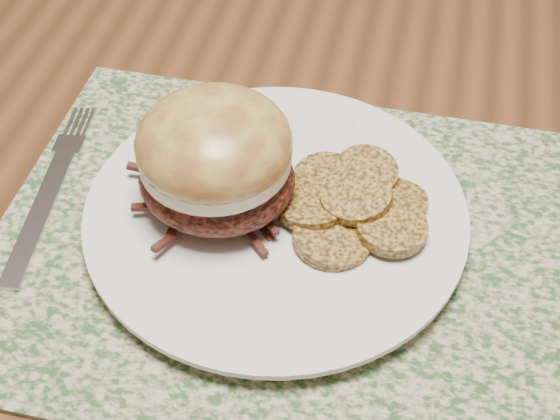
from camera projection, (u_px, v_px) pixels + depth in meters
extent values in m
cylinder|color=brown|center=(68.00, 109.00, 1.27)|extent=(0.06, 0.06, 0.71)
cube|color=#2D4E28|center=(307.00, 249.00, 0.56)|extent=(0.45, 0.33, 0.00)
cylinder|color=silver|center=(276.00, 215.00, 0.56)|extent=(0.26, 0.26, 0.02)
ellipsoid|color=black|center=(217.00, 177.00, 0.55)|extent=(0.13, 0.13, 0.04)
cylinder|color=beige|center=(215.00, 155.00, 0.53)|extent=(0.12, 0.12, 0.01)
ellipsoid|color=#B08639|center=(214.00, 143.00, 0.52)|extent=(0.13, 0.13, 0.06)
cylinder|color=olive|center=(326.00, 177.00, 0.57)|extent=(0.06, 0.06, 0.01)
cylinder|color=olive|center=(367.00, 172.00, 0.57)|extent=(0.06, 0.06, 0.02)
cylinder|color=olive|center=(394.00, 200.00, 0.56)|extent=(0.07, 0.07, 0.02)
cylinder|color=olive|center=(311.00, 206.00, 0.55)|extent=(0.07, 0.07, 0.02)
cylinder|color=olive|center=(356.00, 195.00, 0.55)|extent=(0.07, 0.07, 0.02)
cylinder|color=olive|center=(392.00, 228.00, 0.53)|extent=(0.07, 0.07, 0.01)
cylinder|color=olive|center=(332.00, 238.00, 0.53)|extent=(0.08, 0.08, 0.02)
cube|color=#B4B4BB|center=(39.00, 216.00, 0.57)|extent=(0.03, 0.13, 0.00)
cube|color=#B4B4BB|center=(69.00, 145.00, 0.62)|extent=(0.02, 0.02, 0.00)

